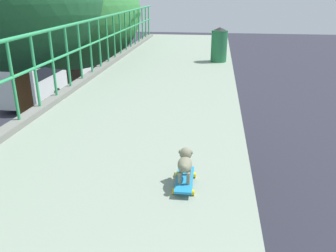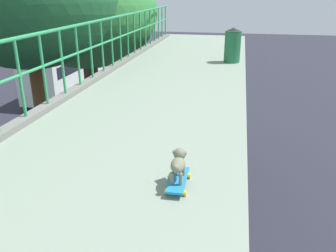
{
  "view_description": "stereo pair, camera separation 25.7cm",
  "coord_description": "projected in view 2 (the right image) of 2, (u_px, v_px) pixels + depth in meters",
  "views": [
    {
      "loc": [
        2.46,
        -0.91,
        6.85
      ],
      "look_at": [
        1.92,
        3.06,
        5.27
      ],
      "focal_mm": 37.21,
      "sensor_mm": 36.0,
      "label": 1
    },
    {
      "loc": [
        2.72,
        -0.86,
        6.85
      ],
      "look_at": [
        1.92,
        3.06,
        5.27
      ],
      "focal_mm": 37.21,
      "sensor_mm": 36.0,
      "label": 2
    }
  ],
  "objects": [
    {
      "name": "toy_skateboard",
      "position": [
        178.0,
        180.0,
        3.41
      ],
      "size": [
        0.22,
        0.51,
        0.08
      ],
      "color": "#2184C6",
      "rests_on": "overpass_deck"
    },
    {
      "name": "small_dog",
      "position": [
        178.0,
        162.0,
        3.35
      ],
      "size": [
        0.15,
        0.36,
        0.28
      ],
      "color": "gray",
      "rests_on": "toy_skateboard"
    },
    {
      "name": "litter_bin",
      "position": [
        233.0,
        45.0,
        9.06
      ],
      "size": [
        0.43,
        0.43,
        0.89
      ],
      "color": "#246B3F",
      "rests_on": "overpass_deck"
    },
    {
      "name": "city_bus",
      "position": [
        79.0,
        63.0,
        25.45
      ],
      "size": [
        2.62,
        11.76,
        3.2
      ],
      "color": "white",
      "rests_on": "ground"
    },
    {
      "name": "roadside_tree_far",
      "position": [
        86.0,
        13.0,
        13.09
      ],
      "size": [
        5.38,
        5.38,
        8.17
      ],
      "color": "#4F3D32",
      "rests_on": "ground"
    },
    {
      "name": "car_blue_fifth",
      "position": [
        26.0,
        153.0,
        14.02
      ],
      "size": [
        1.84,
        4.3,
        1.41
      ],
      "color": "navy",
      "rests_on": "ground"
    }
  ]
}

